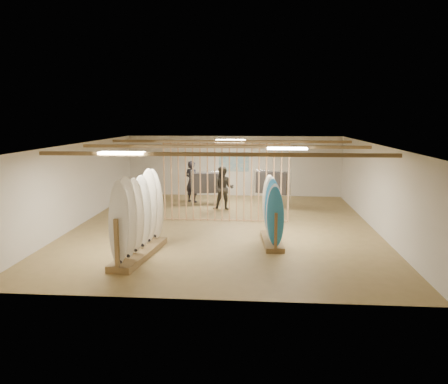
# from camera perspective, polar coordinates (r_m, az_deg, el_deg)

# --- Properties ---
(floor) EXTENTS (12.00, 12.00, 0.00)m
(floor) POSITION_cam_1_polar(r_m,az_deg,el_deg) (14.87, 0.00, -4.56)
(floor) COLOR #9C804B
(floor) RESTS_ON ground
(ceiling) EXTENTS (12.00, 12.00, 0.00)m
(ceiling) POSITION_cam_1_polar(r_m,az_deg,el_deg) (14.43, 0.00, 6.27)
(ceiling) COLOR gray
(ceiling) RESTS_ON ground
(wall_back) EXTENTS (12.00, 0.00, 12.00)m
(wall_back) POSITION_cam_1_polar(r_m,az_deg,el_deg) (20.52, 1.29, 3.41)
(wall_back) COLOR silver
(wall_back) RESTS_ON ground
(wall_front) EXTENTS (12.00, 0.00, 12.00)m
(wall_front) POSITION_cam_1_polar(r_m,az_deg,el_deg) (8.75, -3.04, -5.42)
(wall_front) COLOR silver
(wall_front) RESTS_ON ground
(wall_left) EXTENTS (0.00, 12.00, 12.00)m
(wall_left) POSITION_cam_1_polar(r_m,az_deg,el_deg) (15.78, -18.42, 0.95)
(wall_left) COLOR silver
(wall_left) RESTS_ON ground
(wall_right) EXTENTS (0.00, 12.00, 12.00)m
(wall_right) POSITION_cam_1_polar(r_m,az_deg,el_deg) (15.06, 19.33, 0.50)
(wall_right) COLOR silver
(wall_right) RESTS_ON ground
(ceiling_slats) EXTENTS (9.50, 6.12, 0.10)m
(ceiling_slats) POSITION_cam_1_polar(r_m,az_deg,el_deg) (14.44, 0.00, 5.95)
(ceiling_slats) COLOR olive
(ceiling_slats) RESTS_ON ground
(light_panels) EXTENTS (1.20, 0.35, 0.06)m
(light_panels) POSITION_cam_1_polar(r_m,az_deg,el_deg) (14.44, 0.00, 6.03)
(light_panels) COLOR white
(light_panels) RESTS_ON ground
(bamboo_partition) EXTENTS (4.45, 0.05, 2.78)m
(bamboo_partition) POSITION_cam_1_polar(r_m,az_deg,el_deg) (15.38, 0.23, 1.24)
(bamboo_partition) COLOR tan
(bamboo_partition) RESTS_ON ground
(poster) EXTENTS (1.40, 0.03, 0.90)m
(poster) POSITION_cam_1_polar(r_m,az_deg,el_deg) (20.48, 1.29, 3.96)
(poster) COLOR teal
(poster) RESTS_ON ground
(rack_left) EXTENTS (0.95, 2.82, 2.23)m
(rack_left) POSITION_cam_1_polar(r_m,az_deg,el_deg) (11.82, -11.08, -4.73)
(rack_left) COLOR olive
(rack_left) RESTS_ON floor
(rack_right) EXTENTS (0.66, 2.00, 1.88)m
(rack_right) POSITION_cam_1_polar(r_m,az_deg,el_deg) (12.87, 6.31, -3.97)
(rack_right) COLOR olive
(rack_right) RESTS_ON floor
(clothing_rack_a) EXTENTS (1.34, 0.61, 1.47)m
(clothing_rack_a) POSITION_cam_1_polar(r_m,az_deg,el_deg) (18.31, -2.12, 1.21)
(clothing_rack_a) COLOR silver
(clothing_rack_a) RESTS_ON floor
(clothing_rack_b) EXTENTS (1.38, 0.87, 1.55)m
(clothing_rack_b) POSITION_cam_1_polar(r_m,az_deg,el_deg) (18.00, 6.33, 1.19)
(clothing_rack_b) COLOR silver
(clothing_rack_b) RESTS_ON floor
(shopper_a) EXTENTS (0.90, 0.80, 2.06)m
(shopper_a) POSITION_cam_1_polar(r_m,az_deg,el_deg) (19.00, -4.21, 1.74)
(shopper_a) COLOR #2A2830
(shopper_a) RESTS_ON floor
(shopper_b) EXTENTS (1.04, 0.85, 1.99)m
(shopper_b) POSITION_cam_1_polar(r_m,az_deg,el_deg) (17.34, -0.08, 0.87)
(shopper_b) COLOR #343028
(shopper_b) RESTS_ON floor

